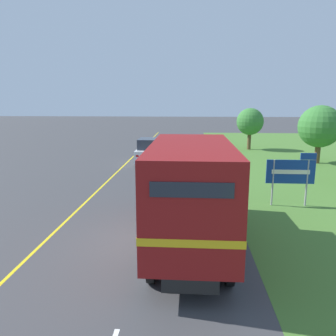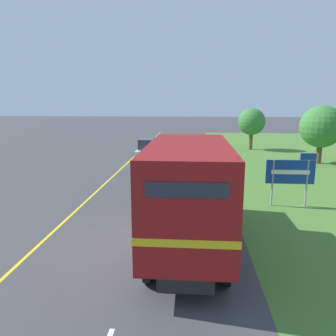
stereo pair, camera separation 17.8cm
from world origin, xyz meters
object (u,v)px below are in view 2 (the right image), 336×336
Objects in this scene: lead_car_white at (150,151)px; highway_sign at (291,173)px; roadside_tree_mid at (321,127)px; roadside_tree_far at (252,122)px; horse_trailer_truck at (189,190)px.

lead_car_white is 13.39m from highway_sign.
roadside_tree_mid is 8.76m from roadside_tree_far.
roadside_tree_far is (6.22, 24.35, 0.86)m from horse_trailer_truck.
horse_trailer_truck is at bearing -122.14° from roadside_tree_mid.
roadside_tree_far reaches higher than lead_car_white.
roadside_tree_far is at bearing 42.73° from lead_car_white.
roadside_tree_far reaches higher than horse_trailer_truck.
horse_trailer_truck is 15.85m from lead_car_white.
roadside_tree_mid reaches higher than lead_car_white.
roadside_tree_mid reaches higher than horse_trailer_truck.
roadside_tree_mid is 1.09× the size of roadside_tree_far.
roadside_tree_mid is at bearing 57.86° from horse_trailer_truck.
roadside_tree_mid is at bearing -60.80° from roadside_tree_far.
horse_trailer_truck is 1.73× the size of roadside_tree_mid.
lead_car_white is 0.86× the size of roadside_tree_mid.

